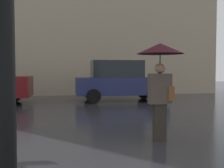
% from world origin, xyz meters
% --- Properties ---
extents(pedestrian_with_umbrella, '(0.91, 0.91, 1.91)m').
position_xyz_m(pedestrian_with_umbrella, '(1.95, 2.85, 1.47)').
color(pedestrian_with_umbrella, '#2A241E').
rests_on(pedestrian_with_umbrella, ground).
extents(parked_car_left, '(4.06, 1.85, 1.83)m').
position_xyz_m(parked_car_left, '(2.51, 9.97, 0.92)').
color(parked_car_left, '#1E234C').
rests_on(parked_car_left, ground).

